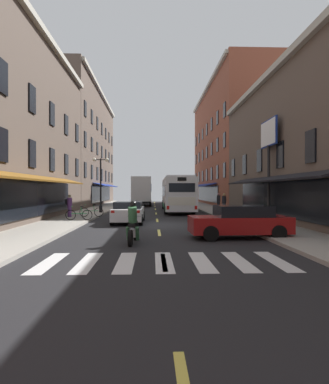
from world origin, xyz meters
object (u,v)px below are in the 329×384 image
at_px(street_lamp_twin, 101,182).
at_px(bicycle_mid, 79,214).
at_px(motorcycle_rider, 133,225).
at_px(pedestrian_near, 69,205).
at_px(transit_bus, 177,194).
at_px(sedan_near, 129,212).
at_px(sedan_far, 240,221).
at_px(pedestrian_far, 224,203).
at_px(sedan_mid, 144,198).
at_px(bicycle_near, 92,212).
at_px(pedestrian_mid, 219,201).
at_px(box_truck, 142,191).
at_px(billboard_sign, 269,144).

bearing_deg(street_lamp_twin, bicycle_mid, -92.02).
bearing_deg(street_lamp_twin, motorcycle_rider, -76.76).
bearing_deg(pedestrian_near, transit_bus, 151.13).
height_order(sedan_near, bicycle_mid, sedan_near).
xyz_separation_m(sedan_far, motorcycle_rider, (-4.54, -1.27, -0.01)).
bearing_deg(pedestrian_far, sedan_mid, 78.02).
xyz_separation_m(pedestrian_near, pedestrian_far, (12.15, 3.90, 0.00)).
xyz_separation_m(pedestrian_far, street_lamp_twin, (-10.62, 0.75, 1.78)).
bearing_deg(street_lamp_twin, pedestrian_near, -108.25).
bearing_deg(bicycle_mid, sedan_mid, 84.17).
distance_m(motorcycle_rider, bicycle_near, 11.74).
distance_m(bicycle_near, pedestrian_mid, 13.49).
bearing_deg(bicycle_mid, bicycle_near, 82.90).
xyz_separation_m(transit_bus, pedestrian_far, (3.77, -3.84, -0.74)).
bearing_deg(box_truck, pedestrian_far, -63.66).
relative_size(sedan_mid, street_lamp_twin, 1.00).
xyz_separation_m(billboard_sign, sedan_mid, (-8.71, 34.17, -4.28)).
xyz_separation_m(sedan_far, bicycle_mid, (-8.52, 7.27, -0.21)).
height_order(transit_bus, bicycle_near, transit_bus).
xyz_separation_m(sedan_near, bicycle_mid, (-3.23, 0.52, -0.20)).
relative_size(bicycle_mid, street_lamp_twin, 0.36).
height_order(bicycle_near, pedestrian_far, pedestrian_far).
bearing_deg(bicycle_near, motorcycle_rider, -71.88).
bearing_deg(bicycle_mid, sedan_near, -9.14).
distance_m(billboard_sign, bicycle_mid, 12.93).
xyz_separation_m(box_truck, street_lamp_twin, (-3.09, -14.45, 0.84)).
relative_size(sedan_mid, bicycle_mid, 2.77).
xyz_separation_m(bicycle_mid, pedestrian_mid, (11.22, 10.55, 0.48)).
bearing_deg(pedestrian_mid, sedan_mid, -68.22).
bearing_deg(pedestrian_near, billboard_sign, 94.13).
bearing_deg(pedestrian_far, bicycle_mid, -176.54).
relative_size(transit_bus, bicycle_near, 7.16).
bearing_deg(pedestrian_mid, bicycle_near, 38.98).
xyz_separation_m(billboard_sign, street_lamp_twin, (-11.86, 8.05, -2.19)).
height_order(motorcycle_rider, pedestrian_far, pedestrian_far).
distance_m(pedestrian_near, pedestrian_far, 12.76).
relative_size(bicycle_mid, pedestrian_far, 1.04).
height_order(transit_bus, motorcycle_rider, transit_bus).
bearing_deg(transit_bus, bicycle_mid, -124.43).
distance_m(bicycle_mid, street_lamp_twin, 7.62).
bearing_deg(bicycle_mid, pedestrian_near, 115.89).
relative_size(transit_bus, street_lamp_twin, 2.60).
distance_m(motorcycle_rider, street_lamp_twin, 16.37).
bearing_deg(motorcycle_rider, pedestrian_mid, 69.23).
relative_size(billboard_sign, motorcycle_rider, 3.09).
bearing_deg(pedestrian_near, sedan_near, 73.48).
height_order(transit_bus, sedan_far, transit_bus).
bearing_deg(sedan_near, street_lamp_twin, 110.88).
relative_size(pedestrian_near, street_lamp_twin, 0.34).
bearing_deg(bicycle_mid, pedestrian_mid, 43.24).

